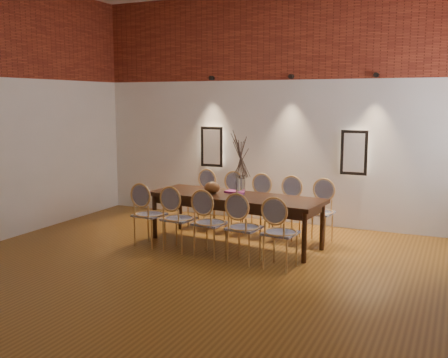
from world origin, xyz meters
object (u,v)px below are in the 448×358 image
at_px(chair_far_b, 228,202).
at_px(chair_near_b, 179,219).
at_px(chair_far_c, 256,205).
at_px(chair_far_a, 201,199).
at_px(dining_table, 235,220).
at_px(chair_near_d, 244,228).
at_px(chair_near_a, 150,214).
at_px(vase, 240,186).
at_px(book, 234,192).
at_px(chair_far_d, 287,209).
at_px(chair_far_e, 319,212).
at_px(bowl, 212,188).
at_px(chair_near_e, 280,233).
at_px(chair_near_c, 210,223).

bearing_deg(chair_far_b, chair_near_b, 90.00).
bearing_deg(chair_far_c, chair_far_a, 0.00).
distance_m(dining_table, chair_near_d, 0.89).
height_order(chair_near_a, chair_near_d, same).
relative_size(chair_far_a, vase, 3.13).
distance_m(chair_near_b, book, 1.02).
bearing_deg(chair_far_b, chair_near_a, 69.39).
bearing_deg(chair_near_d, chair_far_d, 90.00).
xyz_separation_m(chair_far_c, chair_far_d, (0.53, -0.05, 0.00)).
distance_m(chair_far_e, bowl, 1.67).
xyz_separation_m(chair_near_e, chair_far_c, (-0.92, 1.52, 0.00)).
distance_m(chair_near_d, chair_far_c, 1.51).
distance_m(dining_table, bowl, 0.60).
height_order(chair_far_b, chair_far_c, same).
bearing_deg(bowl, chair_near_a, -142.35).
height_order(chair_near_b, chair_near_e, same).
bearing_deg(dining_table, vase, -0.00).
bearing_deg(chair_far_d, chair_near_a, 41.55).
bearing_deg(chair_far_c, vase, 97.30).
height_order(chair_near_b, chair_near_c, same).
height_order(chair_near_a, chair_far_b, same).
bearing_deg(chair_near_a, chair_far_b, 69.39).
bearing_deg(vase, chair_near_e, -41.84).
xyz_separation_m(chair_near_d, chair_far_b, (-0.92, 1.52, 0.00)).
bearing_deg(chair_near_e, vase, 144.00).
relative_size(dining_table, bowl, 11.09).
relative_size(chair_near_c, chair_near_d, 1.00).
xyz_separation_m(chair_near_c, chair_far_c, (0.14, 1.41, 0.00)).
bearing_deg(chair_far_e, chair_far_a, 0.00).
bearing_deg(chair_far_a, chair_far_b, 180.00).
bearing_deg(chair_far_c, chair_near_e, 126.95).
height_order(chair_near_d, chair_near_e, same).
height_order(chair_near_d, chair_far_d, same).
bearing_deg(vase, bowl, -179.66).
bearing_deg(chair_far_b, chair_near_c, 110.61).
xyz_separation_m(chair_near_e, chair_far_e, (0.14, 1.41, 0.00)).
relative_size(chair_near_d, chair_far_c, 1.00).
xyz_separation_m(chair_far_d, book, (-0.69, -0.47, 0.30)).
relative_size(bowl, book, 0.92).
relative_size(dining_table, vase, 8.87).
bearing_deg(book, chair_far_b, 122.32).
distance_m(chair_near_a, chair_far_e, 2.56).
distance_m(chair_near_b, chair_far_a, 1.51).
bearing_deg(chair_near_b, book, 64.27).
xyz_separation_m(chair_near_d, vase, (-0.37, 0.75, 0.43)).
relative_size(chair_far_b, vase, 3.13).
bearing_deg(chair_near_d, chair_near_b, -180.00).
height_order(chair_near_d, bowl, chair_near_d).
bearing_deg(dining_table, chair_near_c, -90.00).
relative_size(dining_table, chair_near_e, 2.83).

